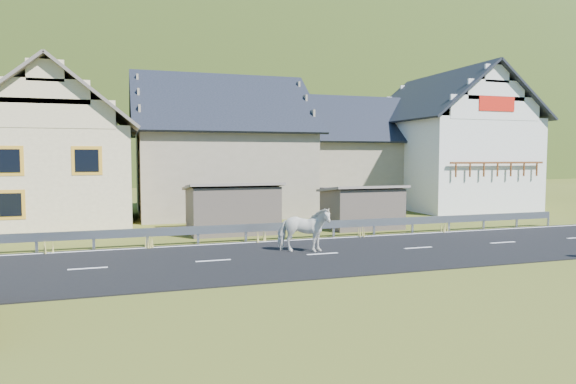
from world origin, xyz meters
name	(u,v)px	position (x,y,z in m)	size (l,w,h in m)	color
ground	(322,255)	(0.00, 0.00, 0.00)	(160.00, 160.00, 0.00)	#484E15
road	(322,254)	(0.00, 0.00, 0.02)	(60.00, 7.00, 0.04)	black
lane_markings	(322,254)	(0.00, 0.00, 0.04)	(60.00, 6.60, 0.01)	silver
guardrail	(291,226)	(0.00, 3.68, 0.56)	(28.10, 0.09, 0.75)	#93969B
shed_left	(232,209)	(-2.00, 6.50, 1.10)	(4.30, 3.30, 2.40)	brown
shed_right	(362,208)	(4.50, 6.00, 1.00)	(3.80, 2.90, 2.20)	brown
house_cream	(59,142)	(-10.00, 12.00, 4.36)	(7.80, 9.80, 8.30)	beige
house_stone_a	(220,140)	(-1.00, 15.00, 4.63)	(10.80, 9.80, 8.90)	gray
house_stone_b	(351,147)	(9.00, 17.00, 4.24)	(9.80, 8.80, 8.10)	gray
house_white	(447,135)	(15.00, 14.00, 5.06)	(8.80, 10.80, 9.70)	silver
mountain	(157,219)	(5.00, 180.00, -20.00)	(440.00, 280.00, 260.00)	#233611
horse	(304,230)	(-0.53, 0.56, 0.88)	(1.98, 0.90, 1.67)	white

